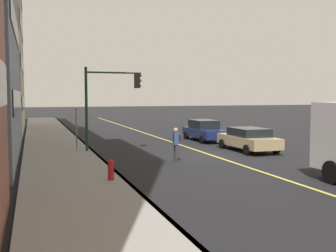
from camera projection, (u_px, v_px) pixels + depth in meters
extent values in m
plane|color=black|center=(209.00, 155.00, 22.96)|extent=(200.00, 200.00, 0.00)
cube|color=gray|center=(63.00, 161.00, 20.35)|extent=(80.00, 3.92, 0.15)
cube|color=slate|center=(100.00, 159.00, 20.96)|extent=(80.00, 0.16, 0.15)
cube|color=#D8CC4C|center=(209.00, 154.00, 22.96)|extent=(80.00, 0.16, 0.01)
cube|color=#262D38|center=(18.00, 101.00, 21.03)|extent=(11.59, 0.06, 1.10)
cube|color=#262D38|center=(15.00, 27.00, 20.74)|extent=(11.59, 0.06, 1.10)
cube|color=#262D38|center=(23.00, 102.00, 37.41)|extent=(13.52, 0.06, 1.10)
cube|color=#262D38|center=(22.00, 66.00, 37.15)|extent=(13.52, 0.06, 1.10)
cube|color=#262D38|center=(21.00, 29.00, 36.90)|extent=(13.52, 0.06, 1.10)
cube|color=navy|center=(204.00, 133.00, 29.85)|extent=(4.70, 1.72, 0.60)
cube|color=black|center=(204.00, 124.00, 29.94)|extent=(2.29, 1.59, 0.65)
cylinder|color=black|center=(224.00, 139.00, 28.68)|extent=(0.60, 0.22, 0.60)
cylinder|color=black|center=(202.00, 139.00, 28.14)|extent=(0.60, 0.22, 0.60)
cylinder|color=black|center=(206.00, 134.00, 31.61)|extent=(0.60, 0.22, 0.60)
cylinder|color=black|center=(186.00, 135.00, 31.07)|extent=(0.60, 0.22, 0.60)
cube|color=tan|center=(248.00, 141.00, 24.40)|extent=(4.65, 1.94, 0.62)
cube|color=black|center=(249.00, 132.00, 24.27)|extent=(2.41, 1.79, 0.49)
cylinder|color=black|center=(276.00, 149.00, 23.28)|extent=(0.60, 0.22, 0.60)
cylinder|color=black|center=(247.00, 150.00, 22.67)|extent=(0.60, 0.22, 0.60)
cylinder|color=black|center=(249.00, 143.00, 26.18)|extent=(0.60, 0.22, 0.60)
cylinder|color=black|center=(223.00, 144.00, 25.57)|extent=(0.60, 0.22, 0.60)
cylinder|color=black|center=(333.00, 172.00, 15.29)|extent=(0.90, 0.28, 0.90)
cylinder|color=#383838|center=(176.00, 153.00, 20.41)|extent=(0.16, 0.16, 0.86)
cylinder|color=#383838|center=(175.00, 153.00, 20.63)|extent=(0.16, 0.16, 0.86)
cube|color=#334C8C|center=(176.00, 139.00, 20.47)|extent=(0.44, 0.27, 0.64)
sphere|color=tan|center=(176.00, 130.00, 20.43)|extent=(0.23, 0.23, 0.23)
cube|color=black|center=(179.00, 138.00, 20.50)|extent=(0.28, 0.19, 0.34)
cylinder|color=#1E3823|center=(86.00, 110.00, 23.27)|extent=(0.16, 0.16, 5.00)
cylinder|color=#1E3823|center=(114.00, 73.00, 23.63)|extent=(0.10, 3.28, 0.10)
cube|color=black|center=(137.00, 81.00, 24.11)|extent=(0.28, 0.30, 0.90)
sphere|color=#360605|center=(140.00, 76.00, 24.15)|extent=(0.18, 0.18, 0.18)
sphere|color=#392905|center=(140.00, 81.00, 24.17)|extent=(0.18, 0.18, 0.18)
sphere|color=green|center=(140.00, 86.00, 24.19)|extent=(0.18, 0.18, 0.18)
cylinder|color=slate|center=(76.00, 130.00, 24.01)|extent=(0.08, 0.08, 2.61)
cube|color=white|center=(76.00, 112.00, 23.92)|extent=(0.60, 0.02, 0.20)
cube|color=#DB5919|center=(76.00, 117.00, 23.94)|extent=(0.44, 0.02, 0.28)
cylinder|color=red|center=(111.00, 173.00, 15.35)|extent=(0.24, 0.24, 0.80)
sphere|color=red|center=(111.00, 162.00, 15.32)|extent=(0.20, 0.20, 0.20)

